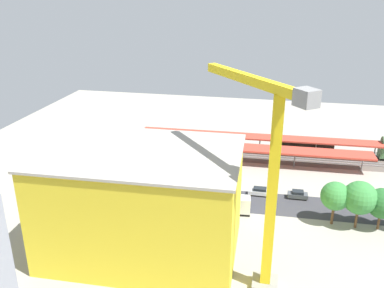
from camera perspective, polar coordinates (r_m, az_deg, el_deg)
The scene contains 27 objects.
ground_plane at distance 88.83m, azimuth 7.38°, elevation -6.13°, with size 152.43×152.43×0.00m, color #9E998C.
rail_bed at distance 107.47m, azimuth 8.31°, elevation -1.22°, with size 95.27×13.20×0.01m, color #5B544C.
street_asphalt at distance 83.58m, azimuth 7.03°, elevation -7.96°, with size 95.27×9.00×0.01m, color #38383D.
track_rails at distance 107.41m, azimuth 8.31°, elevation -1.13°, with size 95.25×8.98×0.12m.
platform_canopy_near at distance 99.11m, azimuth 9.88°, elevation -0.70°, with size 51.19×6.32×4.38m.
platform_canopy_far at distance 106.48m, azimuth 9.54°, elevation 0.94°, with size 62.91×6.01×4.48m.
locomotive at distance 109.47m, azimuth 15.58°, elevation -0.34°, with size 16.95×3.27×5.21m.
parked_car_0 at distance 87.28m, azimuth 20.15°, elevation -7.27°, with size 4.50×2.02×1.82m.
parked_car_1 at distance 86.45m, azimuth 14.60°, elevation -6.93°, with size 4.04×1.94×1.68m.
parked_car_2 at distance 86.03m, azimuth 9.48°, elevation -6.64°, with size 4.73×1.76×1.71m.
parked_car_3 at distance 87.01m, azimuth 4.70°, elevation -6.09°, with size 4.19×1.74×1.63m.
parked_car_4 at distance 87.74m, azimuth -0.09°, elevation -5.73°, with size 4.55×1.93×1.77m.
parked_car_5 at distance 89.58m, azimuth -5.20°, elevation -5.24°, with size 4.65×1.96×1.70m.
parked_car_6 at distance 92.07m, azimuth -9.98°, elevation -4.72°, with size 4.31×2.03×1.78m.
parked_car_7 at distance 94.56m, azimuth -14.31°, elevation -4.34°, with size 4.48×1.85×1.84m.
construction_building at distance 65.41m, azimuth -6.93°, elevation -8.21°, with size 29.77×19.97×17.00m, color yellow.
construction_roof_slab at distance 61.65m, azimuth -7.28°, elevation -1.14°, with size 30.37×20.57×0.40m, color #ADA89E.
tower_crane at distance 54.37m, azimuth 10.46°, elevation -4.23°, with size 15.14×18.11×30.09m.
box_truck_0 at distance 79.88m, azimuth 1.48°, elevation -7.85°, with size 10.43×3.67×3.52m.
box_truck_1 at distance 84.29m, azimuth -9.96°, elevation -6.50°, with size 8.69×2.43×3.67m.
box_truck_2 at distance 78.48m, azimuth 4.90°, elevation -8.50°, with size 9.19×3.30×3.46m.
street_tree_0 at distance 77.47m, azimuth 22.47°, elevation -6.99°, with size 5.95×5.95×8.98m.
street_tree_1 at distance 78.77m, azimuth -1.44°, elevation -5.64°, with size 4.10×4.10×7.04m.
street_tree_2 at distance 76.91m, azimuth -0.00°, elevation -5.99°, with size 4.35×4.35×7.57m.
street_tree_3 at distance 78.91m, azimuth 25.12°, elevation -7.56°, with size 5.39×5.39×7.89m.
street_tree_5 at distance 77.23m, azimuth 19.45°, elevation -6.91°, with size 5.18×5.18×8.29m.
traffic_light at distance 78.79m, azimuth -0.31°, elevation -6.25°, with size 0.50×0.36×6.25m.
Camera 1 is at (-4.85, 79.02, 40.28)m, focal length 38.04 mm.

